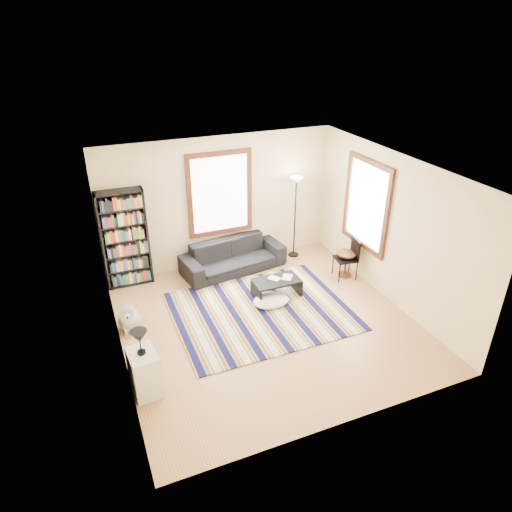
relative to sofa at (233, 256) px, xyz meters
name	(u,v)px	position (x,y,z in m)	size (l,w,h in m)	color
floor	(267,324)	(-0.11, -2.05, -0.37)	(5.00, 5.00, 0.10)	#AA824D
ceiling	(269,168)	(-0.11, -2.05, 2.53)	(5.00, 5.00, 0.10)	white
wall_back	(219,202)	(-0.11, 0.50, 1.08)	(5.00, 0.10, 2.80)	beige
wall_front	(353,343)	(-0.11, -4.60, 1.08)	(5.00, 0.10, 2.80)	beige
wall_left	(108,283)	(-2.66, -2.05, 1.08)	(0.10, 5.00, 2.80)	beige
wall_right	(394,229)	(2.44, -2.05, 1.08)	(0.10, 5.00, 2.80)	beige
window_back	(220,194)	(-0.11, 0.42, 1.28)	(1.20, 0.06, 1.60)	white
window_right	(367,205)	(2.36, -1.25, 1.28)	(0.06, 1.20, 1.60)	white
rug	(261,311)	(-0.06, -1.71, -0.31)	(3.19, 2.55, 0.02)	#0B0E39
sofa	(233,256)	(0.00, 0.00, 0.00)	(0.86, 2.21, 0.65)	black
bookshelf	(125,239)	(-2.14, 0.27, 0.68)	(0.90, 0.30, 2.00)	black
coffee_table	(276,288)	(0.42, -1.32, -0.14)	(0.90, 0.50, 0.36)	black
book_a	(272,280)	(0.32, -1.32, 0.05)	(0.23, 0.17, 0.02)	beige
book_b	(283,277)	(0.57, -1.27, 0.05)	(0.18, 0.25, 0.02)	beige
floor_cushion	(271,300)	(0.20, -1.56, -0.23)	(0.71, 0.53, 0.18)	white
floor_lamp	(295,218)	(1.50, 0.10, 0.61)	(0.30, 0.30, 1.86)	black
side_table	(346,264)	(2.09, -1.14, -0.05)	(0.40, 0.40, 0.54)	#4A1E12
folding_chair	(346,259)	(2.04, -1.19, 0.11)	(0.42, 0.40, 0.86)	black
white_cabinet	(144,372)	(-2.41, -2.94, 0.03)	(0.38, 0.50, 0.70)	silver
table_lamp	(140,342)	(-2.41, -2.94, 0.57)	(0.24, 0.24, 0.38)	black
dog	(128,314)	(-2.39, -1.30, -0.02)	(0.43, 0.61, 0.61)	#ACACAC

